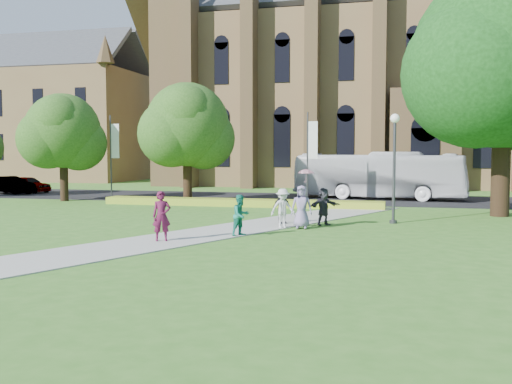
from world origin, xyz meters
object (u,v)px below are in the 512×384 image
(large_tree, at_px, (504,58))
(car_0, at_px, (28,184))
(streetlamp, at_px, (394,155))
(tour_coach, at_px, (379,175))
(pedestrian_0, at_px, (162,216))
(car_1, at_px, (10,185))

(large_tree, height_order, car_0, large_tree)
(streetlamp, relative_size, car_0, 1.29)
(tour_coach, xyz_separation_m, pedestrian_0, (-7.46, -22.30, -0.74))
(car_1, bearing_deg, pedestrian_0, -121.88)
(tour_coach, relative_size, pedestrian_0, 6.47)
(tour_coach, height_order, pedestrian_0, tour_coach)
(streetlamp, distance_m, large_tree, 8.73)
(large_tree, distance_m, car_1, 37.65)
(car_0, relative_size, pedestrian_0, 2.13)
(large_tree, distance_m, car_0, 37.57)
(streetlamp, bearing_deg, tour_coach, 94.34)
(car_1, bearing_deg, tour_coach, -75.26)
(car_1, relative_size, pedestrian_0, 2.27)
(pedestrian_0, bearing_deg, tour_coach, 46.59)
(large_tree, xyz_separation_m, pedestrian_0, (-14.05, -12.44, -7.37))
(tour_coach, height_order, car_0, tour_coach)
(pedestrian_0, bearing_deg, streetlamp, 17.96)
(streetlamp, xyz_separation_m, car_1, (-30.53, 12.35, -2.57))
(streetlamp, distance_m, tour_coach, 14.48)
(streetlamp, distance_m, car_0, 33.23)
(large_tree, bearing_deg, tour_coach, 123.77)
(car_0, xyz_separation_m, pedestrian_0, (21.49, -21.93, 0.28))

